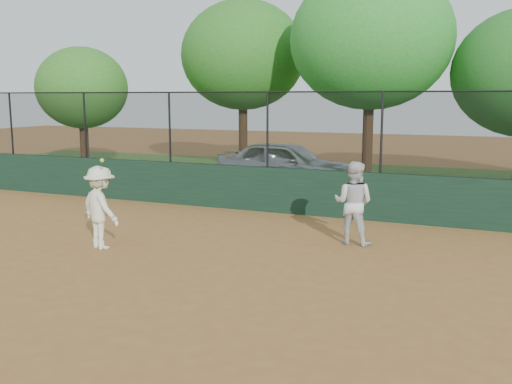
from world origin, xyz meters
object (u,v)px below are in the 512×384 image
at_px(tree_0, 82,88).
at_px(player_main, 101,208).
at_px(tree_2, 371,39).
at_px(player_second, 353,203).
at_px(parked_car, 286,164).
at_px(tree_1, 243,55).

bearing_deg(tree_0, player_main, -48.90).
distance_m(player_main, tree_2, 11.72).
bearing_deg(player_second, player_main, 30.76).
bearing_deg(tree_0, tree_2, 4.77).
relative_size(parked_car, tree_0, 0.94).
height_order(player_second, tree_1, tree_1).
bearing_deg(tree_2, parked_car, -143.56).
xyz_separation_m(parked_car, player_main, (-0.77, -8.77, 0.04)).
xyz_separation_m(tree_0, tree_1, (6.00, 2.54, 1.29)).
height_order(parked_car, tree_1, tree_1).
relative_size(tree_0, tree_1, 0.73).
height_order(player_main, tree_2, tree_2).
xyz_separation_m(player_main, tree_0, (-8.33, 9.55, 2.55)).
distance_m(tree_1, tree_2, 5.69).
xyz_separation_m(player_second, tree_2, (-1.49, 8.13, 4.10)).
distance_m(player_second, tree_2, 9.22).
distance_m(player_second, player_main, 5.20).
bearing_deg(player_main, tree_1, 100.92).
bearing_deg(player_main, parked_car, 84.95).
bearing_deg(player_second, tree_1, -50.97).
xyz_separation_m(player_main, tree_1, (-2.33, 12.10, 3.84)).
distance_m(parked_car, tree_2, 5.09).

